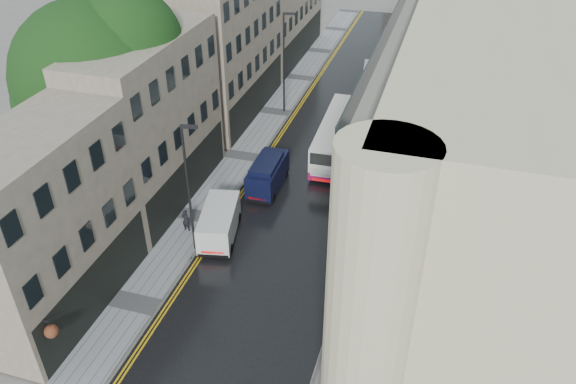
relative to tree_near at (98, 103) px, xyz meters
The scene contains 14 objects.
road 16.14m from the tree_near, 30.96° to the left, with size 9.00×85.00×0.02m, color black.
left_sidewalk 12.16m from the tree_near, 48.44° to the left, with size 2.70×85.00×0.12m, color gray.
right_sidewalk 20.59m from the tree_near, 22.73° to the left, with size 1.80×85.00×0.12m, color slate.
old_shop_row 10.50m from the tree_near, 73.04° to the left, with size 4.50×56.00×12.00m, color gray, non-canonical shape.
modern_block 23.58m from the tree_near, 14.74° to the left, with size 8.00×40.00×14.00m, color beige, non-canonical shape.
tree_near is the anchor object (origin of this frame).
tree_far 13.02m from the tree_near, 88.68° to the left, with size 9.24×9.24×12.46m, color black, non-canonical shape.
cream_bus 15.52m from the tree_near, 31.03° to the left, with size 2.27×10.01×2.73m, color white, non-canonical shape.
white_lorry 22.54m from the tree_near, 50.09° to the left, with size 2.28×7.60×3.99m, color silver, non-canonical shape.
white_van 10.89m from the tree_near, 26.42° to the right, with size 1.96×4.58×2.07m, color silver, non-canonical shape.
navy_van 10.92m from the tree_near, 14.20° to the left, with size 1.86×4.66×2.37m, color black, non-canonical shape.
pedestrian 9.24m from the tree_near, 20.27° to the right, with size 0.56×0.37×1.53m, color black.
lamp_post_near 9.15m from the tree_near, 26.90° to the right, with size 0.93×0.21×8.29m, color black, non-canonical shape.
lamp_post_far 17.85m from the tree_near, 65.50° to the left, with size 0.98×0.22×8.68m, color black, non-canonical shape.
Camera 1 is at (8.25, -7.71, 21.75)m, focal length 35.00 mm.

